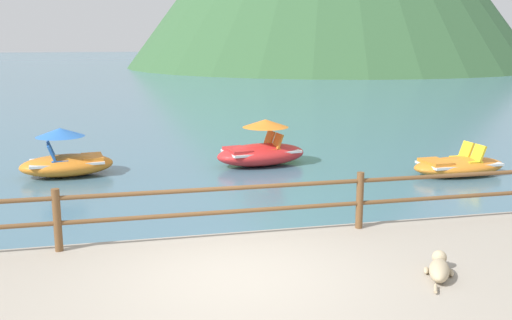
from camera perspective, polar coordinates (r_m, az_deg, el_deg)
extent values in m
plane|color=#477084|center=(47.38, -11.42, 7.28)|extent=(200.00, 200.00, 0.00)
cylinder|color=brown|center=(9.22, -18.58, -5.51)|extent=(0.12, 0.12, 0.95)
cylinder|color=brown|center=(9.93, 9.95, -3.85)|extent=(0.12, 0.12, 0.95)
cylinder|color=brown|center=(9.19, -3.79, -2.81)|extent=(23.80, 0.07, 0.07)
cylinder|color=brown|center=(9.29, -3.76, -5.08)|extent=(23.80, 0.07, 0.07)
ellipsoid|color=tan|center=(8.24, 17.22, -10.11)|extent=(0.54, 0.68, 0.24)
sphere|color=tan|center=(8.58, 17.23, -8.94)|extent=(0.20, 0.20, 0.20)
ellipsoid|color=tan|center=(8.69, 17.22, -8.81)|extent=(0.13, 0.14, 0.08)
cylinder|color=tan|center=(7.88, 16.90, -11.75)|extent=(0.14, 0.21, 0.04)
ellipsoid|color=tan|center=(8.42, 18.29, -10.28)|extent=(0.16, 0.21, 0.07)
ellipsoid|color=tan|center=(8.42, 16.08, -10.16)|extent=(0.16, 0.21, 0.07)
ellipsoid|color=red|center=(16.52, 0.50, 0.53)|extent=(2.77, 1.79, 0.59)
cube|color=silver|center=(16.50, 0.50, 0.88)|extent=(2.17, 1.45, 0.06)
cube|color=orange|center=(16.81, 0.73, 1.33)|extent=(0.47, 0.47, 0.08)
cube|color=orange|center=(16.84, 1.29, 2.11)|extent=(0.28, 0.43, 0.43)
cube|color=orange|center=(16.32, 1.51, 1.01)|extent=(0.47, 0.47, 0.08)
cube|color=orange|center=(16.36, 2.08, 1.82)|extent=(0.28, 0.43, 0.43)
cube|color=red|center=(16.22, -1.78, 0.90)|extent=(0.73, 1.03, 0.12)
cone|color=orange|center=(16.42, 0.92, 3.56)|extent=(1.49, 1.49, 0.22)
ellipsoid|color=orange|center=(16.23, 18.95, -0.57)|extent=(2.64, 1.39, 0.46)
cube|color=silver|center=(16.21, 18.97, -0.29)|extent=(2.06, 1.13, 0.06)
cube|color=yellow|center=(16.50, 19.03, 0.16)|extent=(0.43, 0.43, 0.08)
cube|color=yellow|center=(16.57, 19.59, 0.94)|extent=(0.23, 0.41, 0.43)
cube|color=yellow|center=(16.12, 20.04, -0.18)|extent=(0.43, 0.43, 0.08)
cube|color=yellow|center=(16.19, 20.60, 0.62)|extent=(0.23, 0.41, 0.43)
cube|color=orange|center=(15.80, 16.91, -0.24)|extent=(0.62, 0.89, 0.12)
ellipsoid|color=orange|center=(16.01, -17.73, -0.48)|extent=(2.46, 1.55, 0.55)
cube|color=silver|center=(15.99, -17.75, -0.14)|extent=(1.93, 1.26, 0.06)
cube|color=blue|center=(15.72, -18.36, -0.12)|extent=(0.44, 0.44, 0.08)
cube|color=blue|center=(15.68, -19.07, 0.62)|extent=(0.25, 0.42, 0.43)
cube|color=blue|center=(16.23, -18.42, 0.23)|extent=(0.44, 0.44, 0.08)
cube|color=blue|center=(16.19, -19.10, 0.95)|extent=(0.25, 0.42, 0.43)
cube|color=orange|center=(16.02, -15.48, 0.23)|extent=(0.62, 0.95, 0.12)
cone|color=blue|center=(15.86, -18.34, 2.55)|extent=(1.36, 1.36, 0.22)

